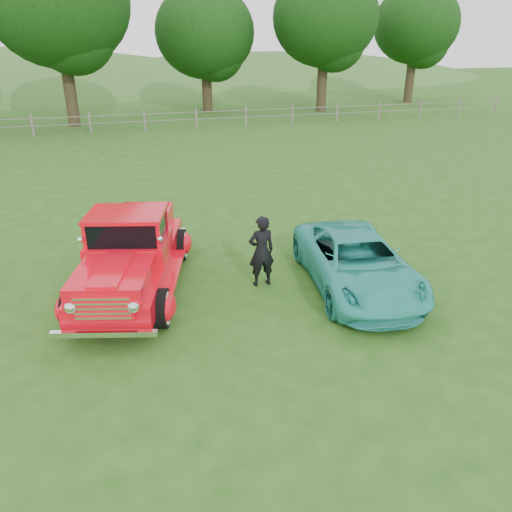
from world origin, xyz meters
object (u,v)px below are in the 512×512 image
object	(u,v)px
tree_far_east	(416,24)
red_pickup	(131,256)
tree_near_east	(205,33)
man	(261,251)
tree_mid_east	(325,18)
tree_near_west	(57,1)
teal_sedan	(357,262)

from	to	relation	value
tree_far_east	red_pickup	distance (m)	37.07
tree_near_east	man	bearing A→B (deg)	-98.43
tree_mid_east	tree_near_west	bearing A→B (deg)	-173.29
tree_near_east	man	distance (m)	28.16
tree_near_east	man	size ratio (longest dim) A/B	5.25
tree_near_west	red_pickup	world-z (taller)	tree_near_west
tree_near_west	tree_far_east	size ratio (longest dim) A/B	1.18
tree_near_west	tree_mid_east	xyz separation A→B (m)	(17.00, 2.00, -0.62)
tree_mid_east	tree_near_east	bearing A→B (deg)	165.96
tree_near_east	tree_far_east	distance (m)	17.04
tree_mid_east	teal_sedan	world-z (taller)	tree_mid_east
tree_near_west	red_pickup	size ratio (longest dim) A/B	1.98
red_pickup	man	bearing A→B (deg)	3.70
man	tree_near_east	bearing A→B (deg)	-102.04
tree_far_east	teal_sedan	world-z (taller)	tree_far_east
tree_far_east	man	world-z (taller)	tree_far_east
red_pickup	teal_sedan	world-z (taller)	red_pickup
tree_far_east	man	bearing A→B (deg)	-126.48
tree_near_west	red_pickup	bearing A→B (deg)	-84.48
tree_mid_east	teal_sedan	bearing A→B (deg)	-111.19
tree_far_east	man	size ratio (longest dim) A/B	5.58
tree_near_west	teal_sedan	distance (m)	25.89
tree_near_west	man	size ratio (longest dim) A/B	6.57
tree_near_west	tree_near_east	size ratio (longest dim) A/B	1.25
tree_far_east	tree_mid_east	bearing A→B (deg)	-161.57
tree_near_east	man	world-z (taller)	tree_near_east
tree_near_west	tree_far_east	world-z (taller)	tree_near_west
tree_near_west	man	xyz separation A→B (m)	(4.93, -23.50, -6.00)
tree_near_east	red_pickup	xyz separation A→B (m)	(-6.78, -26.98, -4.45)
teal_sedan	man	size ratio (longest dim) A/B	2.68
tree_near_west	tree_far_east	xyz separation A→B (m)	(26.00, 5.00, -0.94)
tree_near_west	teal_sedan	xyz separation A→B (m)	(6.85, -24.19, -6.21)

